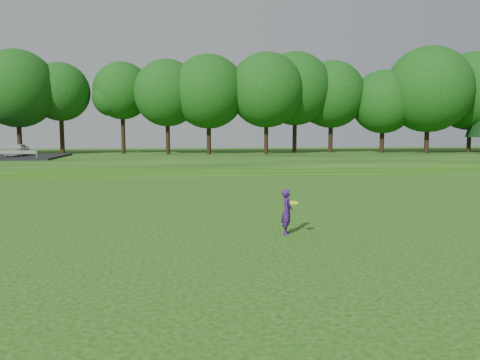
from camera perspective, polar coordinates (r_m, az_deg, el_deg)
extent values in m
plane|color=#10430C|center=(13.92, -5.23, -7.51)|extent=(140.00, 140.00, 0.00)
cube|color=#10430C|center=(47.62, -6.47, 2.56)|extent=(130.00, 30.00, 0.60)
cube|color=gray|center=(33.68, -6.26, 0.59)|extent=(130.00, 1.60, 0.04)
imported|color=silver|center=(49.11, -25.52, 3.37)|extent=(1.42, 3.52, 1.20)
imported|color=#3D1769|center=(14.79, 5.74, -3.87)|extent=(0.47, 0.60, 1.43)
cylinder|color=#D2ED25|center=(14.24, 6.59, -2.78)|extent=(0.27, 0.27, 0.09)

